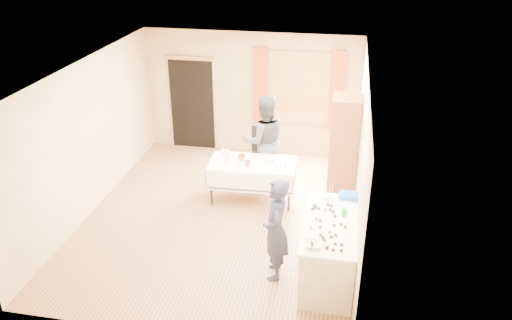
% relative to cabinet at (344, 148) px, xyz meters
% --- Properties ---
extents(floor, '(4.50, 5.50, 0.02)m').
position_rel_cabinet_xyz_m(floor, '(-1.99, -1.16, -0.96)').
color(floor, '#9E7047').
rests_on(floor, ground).
extents(ceiling, '(4.50, 5.50, 0.02)m').
position_rel_cabinet_xyz_m(ceiling, '(-1.99, -1.16, 1.66)').
color(ceiling, white).
rests_on(ceiling, floor).
extents(wall_back, '(4.50, 0.02, 2.60)m').
position_rel_cabinet_xyz_m(wall_back, '(-1.99, 1.60, 0.35)').
color(wall_back, tan).
rests_on(wall_back, floor).
extents(wall_front, '(4.50, 0.02, 2.60)m').
position_rel_cabinet_xyz_m(wall_front, '(-1.99, -3.92, 0.35)').
color(wall_front, tan).
rests_on(wall_front, floor).
extents(wall_left, '(0.02, 5.50, 2.60)m').
position_rel_cabinet_xyz_m(wall_left, '(-4.25, -1.16, 0.35)').
color(wall_left, tan).
rests_on(wall_left, floor).
extents(wall_right, '(0.02, 5.50, 2.60)m').
position_rel_cabinet_xyz_m(wall_right, '(0.27, -1.16, 0.35)').
color(wall_right, tan).
rests_on(wall_right, floor).
extents(window_frame, '(1.32, 0.06, 1.52)m').
position_rel_cabinet_xyz_m(window_frame, '(-0.99, 1.56, 0.55)').
color(window_frame, olive).
rests_on(window_frame, wall_back).
extents(window_pane, '(1.20, 0.02, 1.40)m').
position_rel_cabinet_xyz_m(window_pane, '(-0.99, 1.55, 0.55)').
color(window_pane, white).
rests_on(window_pane, wall_back).
extents(curtain_left, '(0.28, 0.06, 1.65)m').
position_rel_cabinet_xyz_m(curtain_left, '(-1.77, 1.51, 0.55)').
color(curtain_left, '#9A3A15').
rests_on(curtain_left, wall_back).
extents(curtain_right, '(0.28, 0.06, 1.65)m').
position_rel_cabinet_xyz_m(curtain_right, '(-0.21, 1.51, 0.55)').
color(curtain_right, '#9A3A15').
rests_on(curtain_right, wall_back).
extents(doorway, '(0.95, 0.04, 2.00)m').
position_rel_cabinet_xyz_m(doorway, '(-3.29, 1.57, 0.05)').
color(doorway, black).
rests_on(doorway, floor).
extents(door_lintel, '(1.05, 0.06, 0.08)m').
position_rel_cabinet_xyz_m(door_lintel, '(-3.29, 1.54, 1.07)').
color(door_lintel, olive).
rests_on(door_lintel, wall_back).
extents(cabinet, '(0.50, 0.60, 1.90)m').
position_rel_cabinet_xyz_m(cabinet, '(0.00, 0.00, 0.00)').
color(cabinet, brown).
rests_on(cabinet, floor).
extents(counter, '(0.76, 1.61, 0.91)m').
position_rel_cabinet_xyz_m(counter, '(-0.10, -2.41, -0.50)').
color(counter, beige).
rests_on(counter, floor).
extents(party_table, '(1.57, 0.85, 0.75)m').
position_rel_cabinet_xyz_m(party_table, '(-1.57, -0.47, -0.50)').
color(party_table, black).
rests_on(party_table, floor).
extents(chair, '(0.50, 0.50, 1.01)m').
position_rel_cabinet_xyz_m(chair, '(-1.55, 0.49, -0.65)').
color(chair, black).
rests_on(chair, floor).
extents(girl, '(0.66, 0.52, 1.54)m').
position_rel_cabinet_xyz_m(girl, '(-0.84, -2.51, -0.18)').
color(girl, '#1D2039').
rests_on(girl, floor).
extents(woman, '(1.31, 1.25, 1.77)m').
position_rel_cabinet_xyz_m(woman, '(-1.47, 0.20, -0.06)').
color(woman, black).
rests_on(woman, floor).
extents(soda_can, '(0.08, 0.08, 0.12)m').
position_rel_cabinet_xyz_m(soda_can, '(0.07, -2.22, 0.02)').
color(soda_can, '#01970F').
rests_on(soda_can, counter).
extents(mixing_bowl, '(0.23, 0.23, 0.05)m').
position_rel_cabinet_xyz_m(mixing_bowl, '(-0.30, -3.00, -0.01)').
color(mixing_bowl, white).
rests_on(mixing_bowl, counter).
extents(foam_block, '(0.18, 0.15, 0.08)m').
position_rel_cabinet_xyz_m(foam_block, '(-0.17, -1.82, 0.00)').
color(foam_block, white).
rests_on(foam_block, counter).
extents(blue_basket, '(0.32, 0.22, 0.08)m').
position_rel_cabinet_xyz_m(blue_basket, '(0.13, -1.71, 0.00)').
color(blue_basket, blue).
rests_on(blue_basket, counter).
extents(pitcher, '(0.12, 0.12, 0.22)m').
position_rel_cabinet_xyz_m(pitcher, '(-2.00, -0.56, -0.09)').
color(pitcher, silver).
rests_on(pitcher, party_table).
extents(cup_red, '(0.14, 0.14, 0.10)m').
position_rel_cabinet_xyz_m(cup_red, '(-1.77, -0.41, -0.15)').
color(cup_red, red).
rests_on(cup_red, party_table).
extents(cup_rainbow, '(0.14, 0.14, 0.10)m').
position_rel_cabinet_xyz_m(cup_rainbow, '(-1.62, -0.65, -0.15)').
color(cup_rainbow, red).
rests_on(cup_rainbow, party_table).
extents(small_bowl, '(0.30, 0.30, 0.06)m').
position_rel_cabinet_xyz_m(small_bowl, '(-1.26, -0.35, -0.17)').
color(small_bowl, white).
rests_on(small_bowl, party_table).
extents(pastry_tray, '(0.30, 0.23, 0.02)m').
position_rel_cabinet_xyz_m(pastry_tray, '(-1.05, -0.59, -0.19)').
color(pastry_tray, white).
rests_on(pastry_tray, party_table).
extents(bottle, '(0.09, 0.09, 0.17)m').
position_rel_cabinet_xyz_m(bottle, '(-2.14, -0.34, -0.11)').
color(bottle, white).
rests_on(bottle, party_table).
extents(cake_balls, '(0.51, 1.13, 0.04)m').
position_rel_cabinet_xyz_m(cake_balls, '(-0.16, -2.51, -0.02)').
color(cake_balls, '#3F2314').
rests_on(cake_balls, counter).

